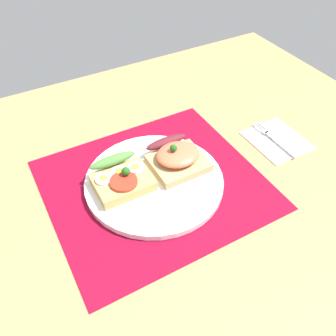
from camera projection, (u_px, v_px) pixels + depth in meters
ground_plane at (155, 190)px, 70.66cm from camera, size 120.00×90.00×3.20cm
placemat at (154, 184)px, 69.45cm from camera, size 39.45×35.90×0.30cm
plate at (154, 181)px, 68.92cm from camera, size 26.18×26.18×1.21cm
sandwich_egg_tomato at (121, 178)px, 66.55cm from camera, size 10.36×9.43×4.27cm
sandwich_salmon at (177, 157)px, 70.24cm from camera, size 10.41×10.54×5.25cm
napkin at (277, 140)px, 78.77cm from camera, size 11.02×12.30×0.60cm
fork at (273, 138)px, 78.44cm from camera, size 1.62×12.94×0.32cm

